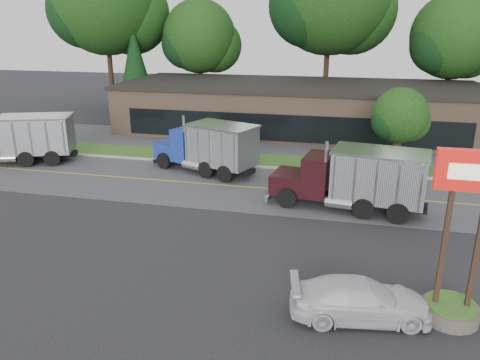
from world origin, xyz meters
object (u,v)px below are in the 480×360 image
object	(u,v)px
rally_car	(360,300)
dump_truck_blue	(210,146)
dump_truck_maroon	(357,178)
bilo_sign	(457,266)
dump_truck_red	(19,138)

from	to	relation	value
rally_car	dump_truck_blue	bearing A→B (deg)	23.22
dump_truck_maroon	rally_car	xyz separation A→B (m)	(0.18, -10.01, -1.11)
dump_truck_blue	rally_car	xyz separation A→B (m)	(9.66, -14.57, -1.11)
bilo_sign	rally_car	bearing A→B (deg)	-167.98
dump_truck_red	dump_truck_blue	distance (m)	13.87
dump_truck_blue	dump_truck_maroon	world-z (taller)	same
dump_truck_blue	rally_car	bearing A→B (deg)	144.77
bilo_sign	rally_car	world-z (taller)	bilo_sign
bilo_sign	dump_truck_maroon	xyz separation A→B (m)	(-3.18, 9.37, -0.22)
dump_truck_red	rally_car	size ratio (longest dim) A/B	1.84
dump_truck_red	dump_truck_maroon	world-z (taller)	same
dump_truck_red	dump_truck_blue	xyz separation A→B (m)	(13.85, 0.89, -0.01)
bilo_sign	rally_car	size ratio (longest dim) A/B	1.25
bilo_sign	dump_truck_red	distance (m)	29.54
dump_truck_red	dump_truck_maroon	bearing A→B (deg)	151.28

